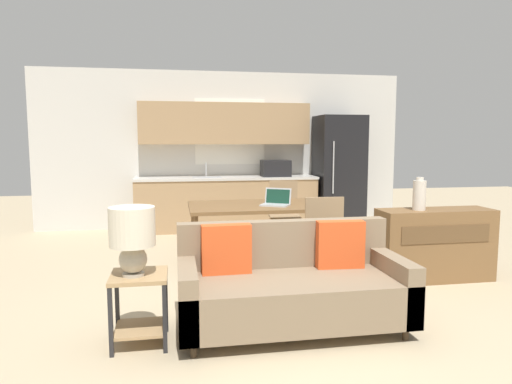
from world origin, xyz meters
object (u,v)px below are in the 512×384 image
(table_lamp, at_px, (132,234))
(credenza, at_px, (435,245))
(refrigerator, at_px, (339,172))
(side_table, at_px, (140,298))
(couch, at_px, (290,286))
(dining_chair_far_right, at_px, (284,211))
(dining_table, at_px, (258,209))
(vase, at_px, (419,195))
(dining_chair_near_right, at_px, (321,235))
(laptop, at_px, (276,201))

(table_lamp, bearing_deg, credenza, 19.80)
(refrigerator, relative_size, credenza, 1.56)
(refrigerator, xyz_separation_m, side_table, (-3.10, -4.25, -0.62))
(couch, height_order, dining_chair_far_right, dining_chair_far_right)
(table_lamp, bearing_deg, dining_table, 57.45)
(vase, distance_m, dining_chair_near_right, 1.14)
(dining_chair_near_right, bearing_deg, side_table, 35.41)
(laptop, bearing_deg, side_table, -97.61)
(dining_table, height_order, laptop, laptop)
(vase, height_order, dining_chair_near_right, vase)
(table_lamp, relative_size, dining_chair_far_right, 0.54)
(side_table, xyz_separation_m, laptop, (1.45, 1.88, 0.44))
(vase, bearing_deg, side_table, -159.46)
(dining_table, relative_size, side_table, 3.08)
(dining_table, xyz_separation_m, couch, (-0.07, -1.86, -0.35))
(dining_chair_near_right, bearing_deg, table_lamp, 35.66)
(dining_table, bearing_deg, table_lamp, -122.55)
(refrigerator, xyz_separation_m, table_lamp, (-3.14, -4.28, -0.13))
(table_lamp, relative_size, vase, 1.44)
(couch, relative_size, dining_chair_far_right, 1.91)
(side_table, bearing_deg, credenza, 19.45)
(side_table, distance_m, credenza, 3.22)
(couch, height_order, credenza, couch)
(refrigerator, distance_m, couch, 4.60)
(table_lamp, xyz_separation_m, dining_chair_near_right, (1.80, 1.17, -0.32))
(credenza, bearing_deg, vase, -176.31)
(couch, relative_size, credenza, 1.45)
(refrigerator, distance_m, credenza, 3.23)
(table_lamp, xyz_separation_m, credenza, (3.07, 1.11, -0.45))
(dining_table, bearing_deg, credenza, -26.78)
(table_lamp, xyz_separation_m, dining_chair_far_right, (1.82, 2.88, -0.32))
(refrigerator, xyz_separation_m, vase, (-0.28, -3.19, -0.03))
(side_table, bearing_deg, dining_chair_near_right, 32.81)
(side_table, bearing_deg, refrigerator, 53.86)
(dining_chair_far_right, bearing_deg, credenza, -46.61)
(dining_chair_near_right, xyz_separation_m, laptop, (-0.31, 0.74, 0.27))
(side_table, relative_size, dining_chair_far_right, 0.57)
(couch, xyz_separation_m, dining_chair_far_right, (0.60, 2.73, 0.18))
(couch, bearing_deg, dining_chair_near_right, 60.14)
(dining_table, xyz_separation_m, laptop, (0.21, -0.10, 0.10))
(vase, relative_size, laptop, 0.87)
(dining_chair_near_right, bearing_deg, dining_chair_far_right, -87.87)
(side_table, xyz_separation_m, table_lamp, (-0.04, -0.03, 0.49))
(couch, height_order, table_lamp, table_lamp)
(dining_table, relative_size, couch, 0.91)
(vase, bearing_deg, dining_chair_near_right, 175.57)
(dining_table, relative_size, dining_chair_near_right, 1.74)
(couch, height_order, side_table, couch)
(refrigerator, relative_size, laptop, 4.80)
(dining_table, distance_m, couch, 1.90)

